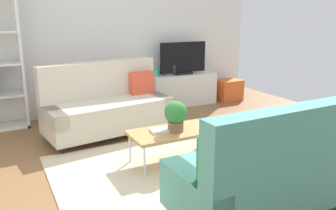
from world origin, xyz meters
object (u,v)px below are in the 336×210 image
potted_plant (176,115)px  vase_1 (164,71)px  bottle_0 (174,70)px  tv_console (182,90)px  coffee_table (174,132)px  couch_beige (108,106)px  table_book_0 (161,130)px  storage_trunk (229,90)px  vase_0 (155,72)px  tv (183,59)px  couch_green (274,169)px

potted_plant → vase_1: 2.72m
potted_plant → bottle_0: size_ratio=1.87×
tv_console → bottle_0: 0.47m
coffee_table → vase_1: size_ratio=6.43×
tv_console → vase_1: 0.56m
couch_beige → table_book_0: bearing=92.1°
storage_trunk → vase_0: vase_0 is taller
tv → table_book_0: (-1.65, -2.35, -0.52)m
tv → potted_plant: tv is taller
tv → vase_1: size_ratio=5.85×
tv → couch_beige: bearing=-152.9°
vase_0 → bottle_0: bottle_0 is taller
couch_beige → potted_plant: bearing=97.9°
couch_beige → vase_1: bearing=-152.8°
couch_beige → storage_trunk: couch_beige is taller
couch_beige → bottle_0: couch_beige is taller
couch_green → table_book_0: couch_green is taller
tv_console → tv: size_ratio=1.40×
tv_console → bottle_0: (-0.21, -0.04, 0.42)m
potted_plant → bottle_0: bearing=62.2°
tv → vase_0: tv is taller
tv_console → storage_trunk: size_ratio=2.69×
couch_beige → vase_1: (1.49, 1.03, 0.28)m
coffee_table → tv: 2.86m
table_book_0 → coffee_table: bearing=-11.9°
couch_beige → table_book_0: (0.23, -1.39, -0.01)m
bottle_0 → couch_green: bearing=-104.6°
couch_beige → tv: (1.88, 0.96, 0.51)m
couch_green → bottle_0: bearing=74.7°
couch_green → potted_plant: 1.42m
tv → potted_plant: (-1.48, -2.42, -0.32)m
tv → couch_green: bearing=-107.5°
coffee_table → table_book_0: (-0.16, 0.03, 0.04)m
table_book_0 → vase_0: size_ratio=1.68×
table_book_0 → bottle_0: (1.44, 2.33, 0.31)m
coffee_table → bottle_0: size_ratio=5.41×
couch_green → tv: (1.20, 3.80, 0.51)m
vase_1 → storage_trunk: bearing=-5.8°
potted_plant → vase_0: bearing=70.1°
table_book_0 → vase_1: (1.26, 2.42, 0.29)m
couch_green → tv: size_ratio=1.91×
bottle_0 → tv_console: bearing=10.6°
couch_beige → tv_console: couch_beige is taller
couch_beige → coffee_table: size_ratio=1.81×
potted_plant → vase_0: (0.90, 2.49, 0.08)m
vase_0 → vase_1: size_ratio=0.84×
couch_green → storage_trunk: size_ratio=3.67×
potted_plant → vase_0: size_ratio=2.65×
vase_1 → bottle_0: 0.20m
storage_trunk → vase_0: 1.76m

